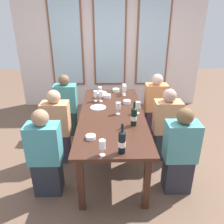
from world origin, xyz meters
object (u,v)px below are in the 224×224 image
wine_glass_6 (102,145)px  wine_glass_7 (138,106)px  tasting_bowl_1 (107,96)px  wine_glass_4 (100,90)px  wine_glass_1 (124,87)px  seated_person_3 (166,127)px  wine_bottle_1 (134,116)px  tasting_bowl_2 (116,90)px  white_plate_0 (101,93)px  seated_person_1 (180,153)px  seated_person_5 (155,106)px  white_plate_1 (98,107)px  dining_table (112,118)px  tasting_bowl_3 (91,137)px  seated_person_0 (45,155)px  tasting_bowl_0 (127,102)px  wine_glass_5 (101,94)px  wine_glass_2 (124,89)px  wine_bottle_0 (122,142)px  seated_person_4 (66,107)px  wine_glass_3 (96,94)px  wine_glass_0 (118,106)px  seated_person_2 (57,129)px

wine_glass_6 → wine_glass_7: bearing=64.7°
tasting_bowl_1 → wine_glass_4: size_ratio=0.77×
wine_glass_1 → seated_person_3: size_ratio=0.16×
wine_bottle_1 → wine_glass_6: size_ratio=1.85×
tasting_bowl_2 → white_plate_0: bearing=-165.6°
seated_person_1 → seated_person_5: bearing=90.0°
white_plate_1 → seated_person_1: 1.38m
white_plate_1 → wine_glass_6: wine_glass_6 is taller
dining_table → wine_glass_7: bearing=-0.5°
white_plate_1 → wine_glass_6: size_ratio=1.37×
wine_glass_6 → tasting_bowl_3: bearing=113.2°
white_plate_0 → seated_person_1: bearing=-58.8°
white_plate_0 → seated_person_0: seated_person_0 is taller
dining_table → tasting_bowl_1: tasting_bowl_1 is taller
white_plate_1 → tasting_bowl_1: bearing=73.2°
tasting_bowl_2 → seated_person_3: seated_person_3 is taller
wine_glass_4 → seated_person_3: seated_person_3 is taller
tasting_bowl_0 → wine_glass_5: (-0.42, 0.11, 0.10)m
seated_person_1 → wine_glass_2: bearing=110.9°
tasting_bowl_1 → wine_bottle_0: bearing=-84.7°
wine_bottle_1 → wine_glass_7: (0.10, 0.38, -0.01)m
wine_glass_5 → seated_person_4: 0.77m
tasting_bowl_3 → dining_table: bearing=70.0°
tasting_bowl_0 → seated_person_0: seated_person_0 is taller
wine_glass_3 → wine_glass_7: bearing=-38.6°
wine_glass_0 → wine_glass_2: size_ratio=1.00×
wine_bottle_1 → tasting_bowl_2: bearing=97.4°
wine_glass_2 → seated_person_2: bearing=-141.7°
tasting_bowl_1 → wine_glass_7: 0.80m
tasting_bowl_0 → wine_glass_3: wine_glass_3 is taller
wine_glass_5 → seated_person_5: seated_person_5 is taller
tasting_bowl_2 → seated_person_0: bearing=-117.8°
white_plate_1 → seated_person_0: bearing=-122.4°
wine_glass_4 → wine_bottle_1: bearing=-67.2°
seated_person_4 → wine_glass_2: bearing=-0.6°
tasting_bowl_3 → wine_glass_7: (0.63, 0.70, 0.10)m
wine_glass_2 → wine_glass_7: (0.14, -0.77, -0.00)m
wine_glass_1 → tasting_bowl_0: bearing=-88.4°
seated_person_1 → wine_bottle_1: bearing=147.9°
wine_glass_7 → dining_table: bearing=179.5°
wine_bottle_1 → wine_glass_6: bearing=-120.6°
wine_glass_5 → wine_glass_6: size_ratio=1.00×
wine_glass_3 → wine_bottle_0: bearing=-77.3°
white_plate_0 → wine_bottle_0: bearing=-82.1°
wine_bottle_0 → wine_glass_3: 1.52m
tasting_bowl_3 → seated_person_5: seated_person_5 is taller
wine_glass_4 → seated_person_3: (0.99, -0.74, -0.33)m
wine_bottle_1 → wine_glass_2: 1.14m
seated_person_0 → white_plate_0: bearing=69.2°
seated_person_1 → wine_glass_0: bearing=135.9°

